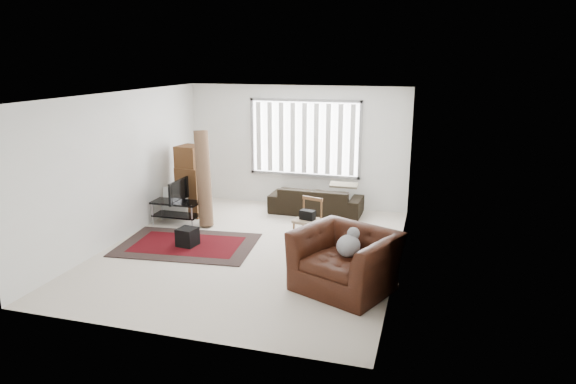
{
  "coord_description": "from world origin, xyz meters",
  "views": [
    {
      "loc": [
        2.97,
        -7.97,
        3.3
      ],
      "look_at": [
        0.61,
        0.2,
        1.05
      ],
      "focal_mm": 32.0,
      "sensor_mm": 36.0,
      "label": 1
    }
  ],
  "objects_px": {
    "side_chair": "(308,218)",
    "armchair": "(346,256)",
    "sofa": "(316,196)",
    "tv_stand": "(176,208)",
    "moving_boxes": "(192,183)"
  },
  "relations": [
    {
      "from": "moving_boxes",
      "to": "sofa",
      "type": "bearing_deg",
      "value": 17.8
    },
    {
      "from": "side_chair",
      "to": "armchair",
      "type": "xyz_separation_m",
      "value": [
        1.01,
        -1.79,
        0.06
      ]
    },
    {
      "from": "tv_stand",
      "to": "armchair",
      "type": "bearing_deg",
      "value": -27.95
    },
    {
      "from": "sofa",
      "to": "side_chair",
      "type": "height_order",
      "value": "side_chair"
    },
    {
      "from": "sofa",
      "to": "tv_stand",
      "type": "bearing_deg",
      "value": 31.98
    },
    {
      "from": "sofa",
      "to": "side_chair",
      "type": "bearing_deg",
      "value": 99.28
    },
    {
      "from": "moving_boxes",
      "to": "side_chair",
      "type": "relative_size",
      "value": 1.86
    },
    {
      "from": "armchair",
      "to": "sofa",
      "type": "bearing_deg",
      "value": 133.09
    },
    {
      "from": "sofa",
      "to": "armchair",
      "type": "distance_m",
      "value": 3.76
    },
    {
      "from": "armchair",
      "to": "moving_boxes",
      "type": "bearing_deg",
      "value": 167.69
    },
    {
      "from": "sofa",
      "to": "armchair",
      "type": "xyz_separation_m",
      "value": [
        1.26,
        -3.54,
        0.12
      ]
    },
    {
      "from": "moving_boxes",
      "to": "tv_stand",
      "type": "bearing_deg",
      "value": -91.19
    },
    {
      "from": "moving_boxes",
      "to": "side_chair",
      "type": "bearing_deg",
      "value": -18.69
    },
    {
      "from": "sofa",
      "to": "side_chair",
      "type": "xyz_separation_m",
      "value": [
        0.25,
        -1.75,
        0.07
      ]
    },
    {
      "from": "tv_stand",
      "to": "sofa",
      "type": "height_order",
      "value": "sofa"
    }
  ]
}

